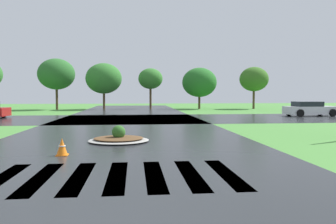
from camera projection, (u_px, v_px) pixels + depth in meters
name	position (u px, v px, depth m)	size (l,w,h in m)	color
asphalt_roadway	(125.00, 140.00, 14.12)	(10.90, 80.00, 0.01)	#232628
asphalt_cross_road	(129.00, 119.00, 25.93)	(90.00, 9.81, 0.01)	#232628
crosswalk_stripes	(117.00, 176.00, 8.04)	(5.85, 3.20, 0.01)	white
median_island	(119.00, 138.00, 13.75)	(2.50, 2.29, 0.68)	#9E9B93
car_dark_suv	(310.00, 109.00, 29.23)	(4.61, 2.27, 1.27)	silver
traffic_cone	(62.00, 147.00, 10.69)	(0.36, 0.36, 0.57)	orange
background_treeline	(118.00, 78.00, 40.80)	(36.26, 6.11, 6.19)	#4C3823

